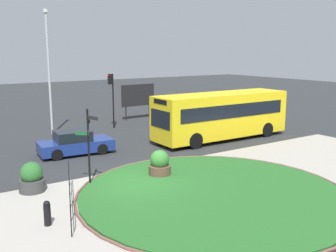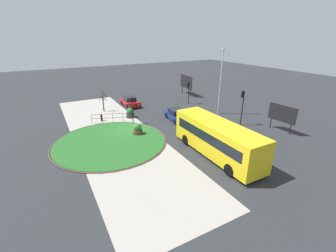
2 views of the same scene
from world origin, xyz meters
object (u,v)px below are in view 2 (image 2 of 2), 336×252
(lamppost_tall, at_px, (221,80))
(planter_kerbside, at_px, (138,129))
(car_near_lane, at_px, (177,115))
(billboard_right, at_px, (282,114))
(traffic_light_far, at_px, (243,100))
(billboard_left, at_px, (186,82))
(bollard_foreground, at_px, (102,118))
(car_far_lane, at_px, (130,102))
(planter_near_signpost, at_px, (130,113))
(signpost_directional, at_px, (132,108))
(street_tree_bare, at_px, (103,101))
(bus_yellow, at_px, (217,138))
(traffic_light_near, at_px, (188,88))

(lamppost_tall, distance_m, planter_kerbside, 13.17)
(car_near_lane, bearing_deg, billboard_right, 48.25)
(traffic_light_far, xyz_separation_m, billboard_left, (-15.71, 2.37, -0.71))
(bollard_foreground, distance_m, billboard_right, 21.43)
(car_far_lane, bearing_deg, planter_near_signpost, -21.42)
(signpost_directional, distance_m, car_near_lane, 5.80)
(traffic_light_far, bearing_deg, car_near_lane, 55.36)
(traffic_light_far, distance_m, billboard_right, 4.53)
(planter_kerbside, bearing_deg, lamppost_tall, 95.96)
(bollard_foreground, xyz_separation_m, planter_near_signpost, (0.44, 3.67, 0.12))
(car_far_lane, distance_m, street_tree_bare, 4.41)
(lamppost_tall, height_order, planter_kerbside, lamppost_tall)
(bus_yellow, relative_size, planter_near_signpost, 7.50)
(billboard_left, relative_size, planter_kerbside, 3.38)
(signpost_directional, bearing_deg, bollard_foreground, -132.20)
(billboard_left, xyz_separation_m, planter_near_signpost, (6.81, -13.19, -1.75))
(billboard_left, height_order, billboard_right, billboard_left)
(traffic_light_near, xyz_separation_m, street_tree_bare, (-2.42, -12.75, -0.99))
(traffic_light_near, height_order, street_tree_bare, traffic_light_near)
(traffic_light_near, distance_m, billboard_left, 5.70)
(car_near_lane, height_order, planter_kerbside, car_near_lane)
(signpost_directional, xyz_separation_m, planter_near_signpost, (-2.38, 0.55, -1.45))
(billboard_right, distance_m, planter_kerbside, 16.13)
(car_near_lane, height_order, billboard_right, billboard_right)
(bus_yellow, distance_m, traffic_light_far, 8.90)
(bollard_foreground, relative_size, car_far_lane, 0.21)
(planter_near_signpost, bearing_deg, bus_yellow, 13.72)
(car_far_lane, height_order, traffic_light_far, traffic_light_far)
(planter_near_signpost, relative_size, street_tree_bare, 0.39)
(bollard_foreground, distance_m, billboard_left, 18.12)
(bus_yellow, distance_m, planter_kerbside, 9.04)
(bollard_foreground, distance_m, lamppost_tall, 16.22)
(bus_yellow, distance_m, planter_near_signpost, 13.87)
(bollard_foreground, height_order, street_tree_bare, street_tree_bare)
(car_far_lane, distance_m, billboard_right, 21.17)
(bollard_foreground, xyz_separation_m, billboard_left, (-6.36, 16.86, 1.87))
(bus_yellow, bearing_deg, billboard_right, -84.75)
(signpost_directional, height_order, street_tree_bare, signpost_directional)
(traffic_light_far, height_order, billboard_right, traffic_light_far)
(traffic_light_far, relative_size, planter_kerbside, 3.27)
(car_far_lane, relative_size, planter_near_signpost, 3.31)
(billboard_left, xyz_separation_m, planter_kerbside, (12.47, -14.40, -1.76))
(lamppost_tall, bearing_deg, billboard_left, 170.14)
(planter_kerbside, distance_m, street_tree_bare, 10.06)
(bus_yellow, bearing_deg, signpost_directional, 19.45)
(bollard_foreground, distance_m, planter_kerbside, 6.58)
(bollard_foreground, height_order, car_near_lane, car_near_lane)
(car_far_lane, distance_m, traffic_light_far, 16.88)
(bus_yellow, height_order, billboard_left, billboard_left)
(car_near_lane, bearing_deg, billboard_left, 146.68)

